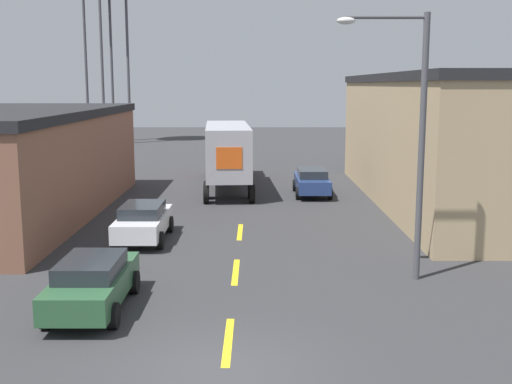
# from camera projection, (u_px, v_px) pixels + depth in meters

# --- Properties ---
(ground_plane) EXTENTS (160.00, 160.00, 0.00)m
(ground_plane) POSITION_uv_depth(u_px,v_px,m) (226.00, 369.00, 13.88)
(ground_plane) COLOR #333335
(road_centerline) EXTENTS (0.20, 14.54, 0.01)m
(road_centerline) POSITION_uv_depth(u_px,v_px,m) (237.00, 272.00, 21.10)
(road_centerline) COLOR yellow
(road_centerline) RESTS_ON ground_plane
(warehouse_right) EXTENTS (8.31, 22.63, 6.63)m
(warehouse_right) POSITION_uv_depth(u_px,v_px,m) (456.00, 139.00, 32.90)
(warehouse_right) COLOR tan
(warehouse_right) RESTS_ON ground_plane
(semi_truck) EXTENTS (3.38, 12.43, 3.82)m
(semi_truck) POSITION_uv_depth(u_px,v_px,m) (228.00, 149.00, 38.18)
(semi_truck) COLOR #B21919
(semi_truck) RESTS_ON ground_plane
(parked_car_left_near) EXTENTS (1.94, 4.50, 1.48)m
(parked_car_left_near) POSITION_uv_depth(u_px,v_px,m) (94.00, 282.00, 17.43)
(parked_car_left_near) COLOR #2D5B38
(parked_car_left_near) RESTS_ON ground_plane
(parked_car_left_far) EXTENTS (1.94, 4.50, 1.48)m
(parked_car_left_far) POSITION_uv_depth(u_px,v_px,m) (145.00, 221.00, 25.25)
(parked_car_left_far) COLOR silver
(parked_car_left_far) RESTS_ON ground_plane
(parked_car_right_far) EXTENTS (1.94, 4.50, 1.48)m
(parked_car_right_far) POSITION_uv_depth(u_px,v_px,m) (313.00, 181.00, 35.60)
(parked_car_right_far) COLOR navy
(parked_car_right_far) RESTS_ON ground_plane
(street_lamp) EXTENTS (2.79, 0.32, 8.21)m
(street_lamp) POSITION_uv_depth(u_px,v_px,m) (413.00, 128.00, 19.54)
(street_lamp) COLOR #4C4C51
(street_lamp) RESTS_ON ground_plane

